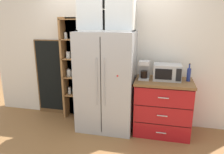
% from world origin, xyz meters
% --- Properties ---
extents(ground_plane, '(10.64, 10.64, 0.00)m').
position_xyz_m(ground_plane, '(0.00, 0.00, 0.00)').
color(ground_plane, olive).
extents(wall_back_cream, '(4.95, 0.10, 2.55)m').
position_xyz_m(wall_back_cream, '(0.00, 0.40, 1.27)').
color(wall_back_cream, silver).
rests_on(wall_back_cream, ground).
extents(refrigerator, '(0.96, 0.72, 1.71)m').
position_xyz_m(refrigerator, '(0.00, 0.00, 0.86)').
color(refrigerator, '#ADAFB5').
rests_on(refrigerator, ground).
extents(pantry_shelf_column, '(0.44, 0.26, 1.94)m').
position_xyz_m(pantry_shelf_column, '(-0.72, 0.29, 0.99)').
color(pantry_shelf_column, brown).
rests_on(pantry_shelf_column, ground).
extents(counter_cabinet, '(0.93, 0.66, 0.93)m').
position_xyz_m(counter_cabinet, '(0.97, 0.04, 0.47)').
color(counter_cabinet, '#A8161C').
rests_on(counter_cabinet, ground).
extents(microwave, '(0.44, 0.33, 0.26)m').
position_xyz_m(microwave, '(1.01, 0.09, 1.06)').
color(microwave, '#ADAFB5').
rests_on(microwave, counter_cabinet).
extents(coffee_maker, '(0.17, 0.20, 0.31)m').
position_xyz_m(coffee_maker, '(0.64, 0.04, 1.09)').
color(coffee_maker, '#B7B7BC').
rests_on(coffee_maker, counter_cabinet).
extents(mug_sage, '(0.12, 0.09, 0.08)m').
position_xyz_m(mug_sage, '(0.97, 0.02, 0.97)').
color(mug_sage, '#8CA37F').
rests_on(mug_sage, counter_cabinet).
extents(bottle_cobalt, '(0.06, 0.06, 0.29)m').
position_xyz_m(bottle_cobalt, '(1.35, 0.08, 1.06)').
color(bottle_cobalt, navy).
rests_on(bottle_cobalt, counter_cabinet).
extents(bottle_clear, '(0.06, 0.06, 0.25)m').
position_xyz_m(bottle_clear, '(0.97, 0.07, 1.04)').
color(bottle_clear, silver).
rests_on(bottle_clear, counter_cabinet).
extents(upper_cabinet, '(0.92, 0.32, 0.66)m').
position_xyz_m(upper_cabinet, '(0.00, 0.05, 2.04)').
color(upper_cabinet, silver).
rests_on(upper_cabinet, refrigerator).
extents(chalkboard_menu, '(0.60, 0.04, 1.52)m').
position_xyz_m(chalkboard_menu, '(-1.26, 0.33, 0.76)').
color(chalkboard_menu, brown).
rests_on(chalkboard_menu, ground).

